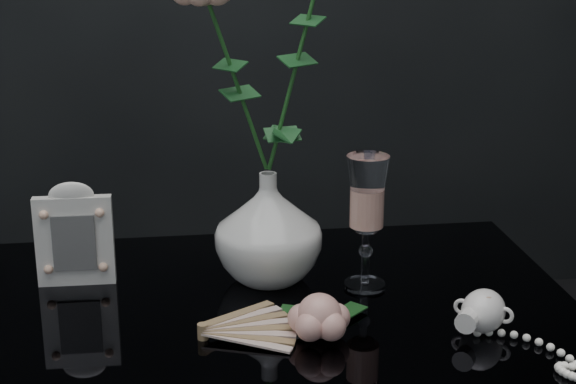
{
  "coord_description": "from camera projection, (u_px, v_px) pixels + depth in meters",
  "views": [
    {
      "loc": [
        -0.04,
        -1.09,
        1.29
      ],
      "look_at": [
        0.12,
        0.06,
        0.92
      ],
      "focal_mm": 55.0,
      "sensor_mm": 36.0,
      "label": 1
    }
  ],
  "objects": [
    {
      "name": "vase",
      "position": [
        268.0,
        227.0,
        1.31
      ],
      "size": [
        0.18,
        0.18,
        0.17
      ],
      "primitive_type": "imported",
      "rotation": [
        0.0,
        0.0,
        0.16
      ],
      "color": "white",
      "rests_on": "table"
    },
    {
      "name": "wine_glass",
      "position": [
        366.0,
        223.0,
        1.28
      ],
      "size": [
        0.08,
        0.08,
        0.2
      ],
      "primitive_type": null,
      "rotation": [
        0.0,
        0.0,
        0.38
      ],
      "color": "white",
      "rests_on": "table"
    },
    {
      "name": "picture_frame",
      "position": [
        74.0,
        234.0,
        1.29
      ],
      "size": [
        0.12,
        0.09,
        0.16
      ],
      "primitive_type": null,
      "rotation": [
        0.0,
        0.0,
        -0.02
      ],
      "color": "silver",
      "rests_on": "table"
    },
    {
      "name": "paper_fan",
      "position": [
        203.0,
        330.0,
        1.14
      ],
      "size": [
        0.25,
        0.19,
        0.03
      ],
      "primitive_type": null,
      "rotation": [
        0.0,
        0.0,
        -0.02
      ],
      "color": "beige",
      "rests_on": "table"
    },
    {
      "name": "loose_rose",
      "position": [
        319.0,
        316.0,
        1.14
      ],
      "size": [
        0.18,
        0.21,
        0.06
      ],
      "primitive_type": null,
      "rotation": [
        0.0,
        0.0,
        0.23
      ],
      "color": "#DF9D90",
      "rests_on": "table"
    },
    {
      "name": "pearl_jar",
      "position": [
        483.0,
        309.0,
        1.16
      ],
      "size": [
        0.28,
        0.28,
        0.06
      ],
      "primitive_type": null,
      "rotation": [
        0.0,
        0.0,
        -0.6
      ],
      "color": "white",
      "rests_on": "table"
    },
    {
      "name": "roses",
      "position": [
        276.0,
        33.0,
        1.21
      ],
      "size": [
        0.26,
        0.11,
        0.45
      ],
      "color": "#DDA68C",
      "rests_on": "vase"
    }
  ]
}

